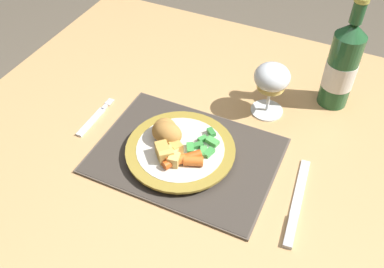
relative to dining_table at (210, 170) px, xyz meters
The scene contains 11 objects.
dining_table is the anchor object (origin of this frame).
placemat 0.11m from the dining_table, 120.46° to the right, with size 0.38×0.28×0.01m.
dinner_plate 0.13m from the dining_table, 125.54° to the right, with size 0.23×0.23×0.02m.
breaded_croquettes 0.17m from the dining_table, 149.10° to the right, with size 0.08×0.07×0.05m.
green_beans_pile 0.13m from the dining_table, 90.65° to the right, with size 0.06×0.09×0.01m.
glazed_carrots 0.16m from the dining_table, 102.21° to the right, with size 0.08×0.07×0.02m.
fork 0.29m from the dining_table, behind, with size 0.01×0.14×0.01m.
table_knife 0.25m from the dining_table, 23.08° to the right, with size 0.04×0.22×0.01m.
wine_glass 0.25m from the dining_table, 63.26° to the left, with size 0.08×0.08×0.13m.
bottle 0.38m from the dining_table, 50.54° to the left, with size 0.07×0.07×0.27m.
roast_potatoes 0.17m from the dining_table, 119.09° to the right, with size 0.06×0.06×0.03m.
Camera 1 is at (0.24, -0.60, 1.42)m, focal length 40.00 mm.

